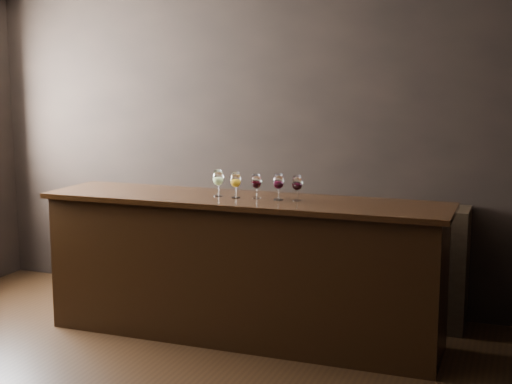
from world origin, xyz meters
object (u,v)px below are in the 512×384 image
(bar_counter, at_px, (242,271))
(glass_white, at_px, (218,178))
(glass_red_b, at_px, (279,182))
(glass_red_c, at_px, (297,184))
(glass_amber, at_px, (236,181))
(back_bar_shelf, at_px, (302,256))
(glass_red_a, at_px, (256,182))

(bar_counter, distance_m, glass_white, 0.73)
(glass_red_b, bearing_deg, glass_red_c, 8.05)
(glass_amber, height_order, glass_red_c, glass_amber)
(glass_red_b, distance_m, glass_red_c, 0.14)
(bar_counter, xyz_separation_m, glass_red_b, (0.28, 0.02, 0.69))
(bar_counter, distance_m, back_bar_shelf, 0.80)
(back_bar_shelf, height_order, glass_amber, glass_amber)
(back_bar_shelf, bearing_deg, bar_counter, -107.85)
(glass_amber, bearing_deg, glass_white, 172.61)
(glass_red_b, xyz_separation_m, glass_red_c, (0.14, 0.02, -0.01))
(glass_red_a, height_order, glass_red_c, glass_red_c)
(glass_red_a, bearing_deg, bar_counter, -165.08)
(bar_counter, relative_size, glass_white, 14.87)
(back_bar_shelf, bearing_deg, glass_amber, -110.60)
(glass_white, height_order, glass_red_c, glass_white)
(glass_white, height_order, glass_red_a, glass_white)
(back_bar_shelf, height_order, glass_red_b, glass_red_b)
(back_bar_shelf, xyz_separation_m, glass_white, (-0.44, -0.75, 0.74))
(back_bar_shelf, distance_m, glass_red_a, 1.04)
(bar_counter, bearing_deg, glass_red_a, 14.64)
(back_bar_shelf, xyz_separation_m, glass_amber, (-0.29, -0.77, 0.73))
(glass_amber, distance_m, glass_red_a, 0.16)
(glass_red_b, bearing_deg, bar_counter, -176.80)
(glass_white, bearing_deg, bar_counter, -2.27)
(bar_counter, relative_size, glass_red_b, 15.49)
(glass_white, bearing_deg, glass_red_a, 3.85)
(bar_counter, bearing_deg, back_bar_shelf, 71.88)
(back_bar_shelf, bearing_deg, glass_red_c, -76.34)
(bar_counter, bearing_deg, glass_amber, -165.72)
(glass_white, distance_m, glass_red_c, 0.62)
(bar_counter, distance_m, glass_red_b, 0.75)
(glass_amber, xyz_separation_m, glass_red_c, (0.47, 0.05, -0.01))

